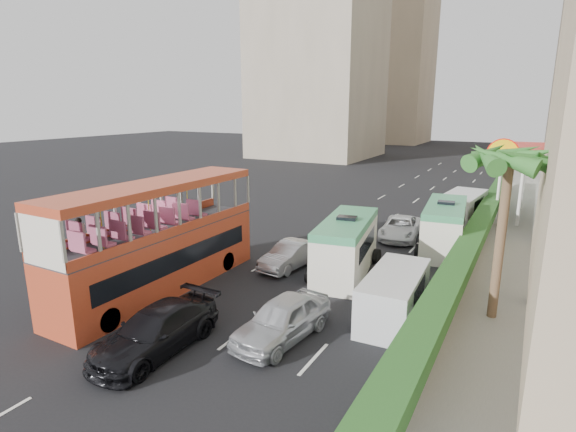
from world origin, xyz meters
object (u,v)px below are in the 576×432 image
Objects in this scene: double_decker_bus at (159,237)px; panel_van_near at (394,296)px; palm_tree at (500,240)px; shell_station at (554,185)px; car_silver_lane_a at (290,267)px; van_asset at (400,238)px; car_silver_lane_b at (282,338)px; car_black at (158,350)px; minibus_near at (346,246)px; minibus_far at (444,227)px; panel_van_far at (461,209)px.

double_decker_bus is 10.67m from panel_van_near.
palm_tree is 0.80× the size of shell_station.
car_silver_lane_a is 10.61m from palm_tree.
double_decker_bus is 7.14m from car_silver_lane_a.
car_silver_lane_b is at bearing -97.47° from van_asset.
palm_tree is at bearing -96.60° from shell_station.
car_black is at bearing -133.77° from car_silver_lane_b.
minibus_near is 1.00× the size of palm_tree.
car_silver_lane_a is 7.26m from panel_van_near.
car_silver_lane_a is at bearing 89.40° from car_black.
minibus_near is at bearing 130.67° from panel_van_near.
minibus_far is (3.67, 6.28, -0.01)m from minibus_near.
minibus_near is 7.65m from palm_tree.
car_silver_lane_a is 0.52× the size of shell_station.
minibus_far is at bearing 87.00° from panel_van_near.
double_decker_bus is at bearing -125.02° from van_asset.
minibus_far is (6.53, 6.93, 1.40)m from car_silver_lane_a.
shell_station reaches higher than minibus_far.
panel_van_near reaches higher than car_silver_lane_a.
van_asset is at bearing 149.77° from minibus_far.
car_silver_lane_b is at bearing -56.73° from car_silver_lane_a.
car_silver_lane_a is 15.15m from panel_van_far.
minibus_near is at bearing 73.85° from car_black.
shell_station is (12.15, 17.55, 2.75)m from car_silver_lane_a.
van_asset is at bearing -132.34° from shell_station.
minibus_near is at bearing 19.72° from car_silver_lane_a.
panel_van_far is at bearing 83.72° from minibus_far.
palm_tree reaches higher than van_asset.
panel_van_near is (3.59, -3.82, -0.45)m from minibus_near.
car_silver_lane_a is at bearing -109.38° from panel_van_far.
minibus_near is (-0.79, -7.56, 1.41)m from van_asset.
minibus_near reaches higher than minibus_far.
palm_tree is at bearing 23.63° from panel_van_near.
car_black is 0.81× the size of palm_tree.
minibus_near is 13.48m from panel_van_far.
car_silver_lane_b is at bearing -133.70° from panel_van_near.
car_black is 18.19m from van_asset.
car_silver_lane_b is (3.34, -6.74, 0.00)m from car_silver_lane_a.
palm_tree reaches higher than car_black.
panel_van_far is (10.39, 19.07, -1.39)m from double_decker_bus.
double_decker_bus is 9.14m from minibus_near.
van_asset is (7.49, 13.67, -2.53)m from double_decker_bus.
palm_tree is 19.14m from shell_station.
shell_station is (5.62, 10.62, 1.35)m from minibus_far.
car_black is (-0.11, -9.58, 0.00)m from car_silver_lane_a.
car_silver_lane_a is at bearing 123.10° from car_silver_lane_b.
car_black is 0.81× the size of minibus_near.
double_decker_bus is at bearing -118.25° from car_silver_lane_a.
minibus_far reaches higher than panel_van_near.
minibus_far is at bearing 50.02° from double_decker_bus.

